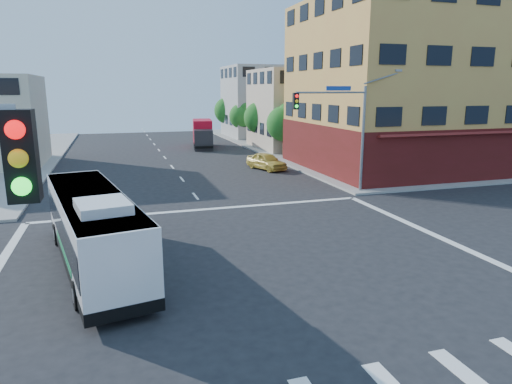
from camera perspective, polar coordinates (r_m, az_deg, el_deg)
name	(u,v)px	position (r m, az deg, el deg)	size (l,w,h in m)	color
ground	(254,270)	(17.81, -0.24, -9.73)	(120.00, 120.00, 0.00)	black
sidewalk_ne	(429,141)	(64.85, 20.81, 5.96)	(50.00, 50.00, 0.15)	gray
corner_building_ne	(413,100)	(42.27, 18.98, 10.83)	(18.10, 15.44, 14.00)	gold
building_east_near	(308,109)	(54.33, 6.46, 10.24)	(12.06, 10.06, 9.00)	tan
building_east_far	(269,102)	(67.36, 1.60, 11.21)	(12.06, 10.06, 10.00)	#999994
signal_mast_ne	(341,118)	(29.85, 10.62, 9.02)	(7.91, 1.13, 8.07)	slate
street_tree_a	(285,122)	(46.86, 3.68, 8.78)	(3.60, 3.60, 5.53)	#3C2215
street_tree_b	(261,116)	(54.38, 0.63, 9.53)	(3.80, 3.80, 5.79)	#3C2215
street_tree_c	(243,115)	(62.04, -1.68, 9.65)	(3.40, 3.40, 5.29)	#3C2215
street_tree_d	(228,109)	(69.75, -3.49, 10.32)	(4.00, 4.00, 6.03)	#3C2215
transit_bus	(93,228)	(18.74, -19.69, -4.24)	(4.29, 11.12, 3.22)	black
box_truck	(203,134)	(54.68, -6.68, 7.16)	(3.13, 7.40, 3.23)	#242328
parked_car	(266,161)	(39.45, 1.32, 3.87)	(1.70, 4.23, 1.44)	gold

